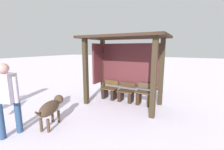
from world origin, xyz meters
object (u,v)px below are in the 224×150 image
Objects in this scene: person_walking at (7,95)px; bench_right_inside at (145,96)px; bench_center_inside at (126,94)px; dog at (51,107)px; bench_left_inside at (110,92)px; bus_shelter at (123,55)px.

bench_right_inside is at bearing 56.80° from person_walking.
dog is at bearing -111.54° from bench_center_inside.
bench_right_inside reaches higher than bench_left_inside.
bench_right_inside is at bearing 7.23° from bus_shelter.
bench_center_inside is at bearing 68.46° from dog.
bench_left_inside is at bearing 170.38° from bus_shelter.
person_walking reaches higher than bench_center_inside.
bench_left_inside is 2.58m from dog.
bench_center_inside is 3.70m from person_walking.
bench_center_inside reaches higher than dog.
bench_right_inside is at bearing -0.05° from bench_left_inside.
bench_right_inside is at bearing 56.08° from dog.
bench_center_inside is 0.65× the size of dog.
dog is at bearing 59.28° from person_walking.
person_walking reaches higher than bench_left_inside.
bus_shelter is at bearing -133.38° from bench_center_inside.
dog is at bearing -96.68° from bench_left_inside.
bus_shelter is 4.02× the size of bench_left_inside.
dog is (-0.91, -2.45, -1.25)m from bus_shelter.
bus_shelter is 2.65× the size of dog.
bench_right_inside is 0.69× the size of dog.
person_walking is (-1.37, -3.22, -0.76)m from bus_shelter.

